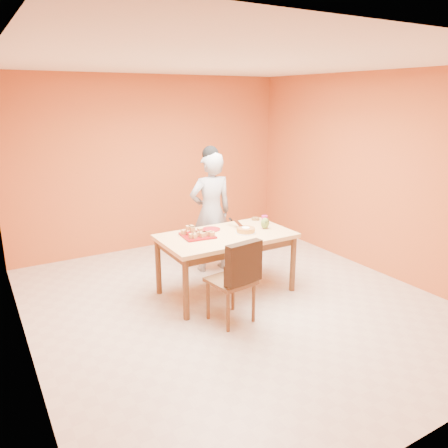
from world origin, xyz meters
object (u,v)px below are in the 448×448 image
pastry_platter (198,236)px  magenta_glass (265,220)px  egg_ornament (265,223)px  sponge_cake (246,230)px  checker_tin (256,219)px  dining_table (226,242)px  person (211,213)px  dining_chair (232,279)px  red_dinner_plate (211,229)px

pastry_platter → magenta_glass: bearing=1.6°
egg_ornament → magenta_glass: egg_ornament is taller
magenta_glass → sponge_cake: bearing=-154.7°
magenta_glass → checker_tin: size_ratio=1.03×
sponge_cake → pastry_platter: bearing=163.2°
dining_table → sponge_cake: sponge_cake is taller
person → sponge_cake: bearing=97.5°
dining_table → dining_chair: size_ratio=1.68×
dining_chair → red_dinner_plate: size_ratio=4.16×
egg_ornament → checker_tin: egg_ornament is taller
magenta_glass → pastry_platter: bearing=-178.4°
dining_table → checker_tin: bearing=27.5°
checker_tin → magenta_glass: bearing=-92.6°
person → magenta_glass: bearing=131.3°
sponge_cake → egg_ornament: size_ratio=1.59×
magenta_glass → red_dinner_plate: bearing=170.3°
checker_tin → dining_table: bearing=-152.5°
dining_table → red_dinner_plate: 0.28m
pastry_platter → egg_ornament: egg_ornament is taller
sponge_cake → magenta_glass: bearing=25.3°
egg_ornament → magenta_glass: bearing=51.8°
red_dinner_plate → sponge_cake: bearing=-46.8°
dining_chair → egg_ornament: 1.13m
person → red_dinner_plate: person is taller
checker_tin → red_dinner_plate: bearing=-172.6°
sponge_cake → checker_tin: 0.61m
dining_chair → sponge_cake: 0.88m
egg_ornament → dining_chair: bearing=-148.3°
person → pastry_platter: 0.86m
dining_table → egg_ornament: egg_ornament is taller
pastry_platter → person: bearing=50.3°
dining_chair → checker_tin: dining_chair is taller
person → sponge_cake: size_ratio=7.41×
person → pastry_platter: person is taller
sponge_cake → checker_tin: sponge_cake is taller
dining_chair → magenta_glass: size_ratio=8.45×
dining_table → sponge_cake: size_ratio=7.12×
dining_table → person: person is taller
dining_table → dining_chair: dining_chair is taller
dining_table → dining_chair: (-0.33, -0.67, -0.17)m
dining_table → pastry_platter: size_ratio=4.43×
sponge_cake → magenta_glass: magenta_glass is taller
egg_ornament → magenta_glass: 0.21m
egg_ornament → checker_tin: size_ratio=1.29×
sponge_cake → dining_chair: bearing=-133.4°
magenta_glass → checker_tin: 0.22m
person → magenta_glass: 0.78m
dining_chair → sponge_cake: size_ratio=4.25×
dining_chair → person: 1.57m
dining_table → red_dinner_plate: (-0.07, 0.25, 0.10)m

